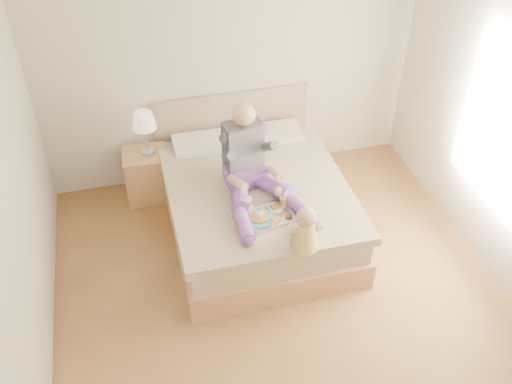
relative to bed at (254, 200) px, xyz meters
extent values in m
cube|color=brown|center=(0.00, -1.08, -0.32)|extent=(4.00, 4.20, 0.01)
cube|color=white|center=(0.00, -1.08, 2.38)|extent=(4.00, 4.20, 0.02)
cube|color=beige|center=(0.00, 1.02, 1.03)|extent=(4.00, 0.02, 2.70)
cube|color=beige|center=(-2.00, -1.08, 1.03)|extent=(0.02, 4.20, 2.70)
cube|color=white|center=(1.99, -0.88, 1.08)|extent=(0.02, 1.30, 1.60)
cube|color=#F7EDCA|center=(1.98, -0.88, 1.08)|extent=(0.01, 1.18, 1.48)
cube|color=#A5744D|center=(0.00, -0.07, -0.18)|extent=(1.68, 2.13, 0.28)
cube|color=tan|center=(0.00, -0.07, 0.08)|extent=(1.60, 2.05, 0.24)
cube|color=tan|center=(0.00, -0.22, 0.25)|extent=(1.70, 1.80, 0.09)
cube|color=white|center=(-0.38, 0.68, 0.27)|extent=(0.62, 0.40, 0.14)
cube|color=white|center=(0.38, 0.68, 0.27)|extent=(0.62, 0.40, 0.14)
cube|color=#88725E|center=(0.00, 1.01, 0.18)|extent=(1.70, 0.08, 1.00)
cube|color=#A5744D|center=(-1.00, 0.73, -0.04)|extent=(0.47, 0.43, 0.56)
cylinder|color=silver|center=(-0.96, 0.72, 0.26)|extent=(0.13, 0.13, 0.04)
cylinder|color=silver|center=(-0.96, 0.72, 0.42)|extent=(0.03, 0.03, 0.28)
cone|color=#FEE4C6|center=(-0.96, 0.72, 0.65)|extent=(0.24, 0.24, 0.18)
cube|color=#703E9B|center=(-0.09, -0.06, 0.38)|extent=(0.41, 0.34, 0.18)
cube|color=#37373F|center=(-0.10, 0.00, 0.68)|extent=(0.38, 0.26, 0.47)
sphere|color=tan|center=(-0.10, -0.03, 1.03)|extent=(0.21, 0.21, 0.21)
cylinder|color=#703E9B|center=(-0.21, -0.32, 0.37)|extent=(0.24, 0.52, 0.21)
cylinder|color=#703E9B|center=(-0.27, -0.70, 0.36)|extent=(0.13, 0.45, 0.12)
sphere|color=#703E9B|center=(-0.28, -0.92, 0.35)|extent=(0.11, 0.11, 0.11)
cylinder|color=#37373F|center=(-0.28, -0.17, 0.70)|extent=(0.10, 0.29, 0.24)
cylinder|color=tan|center=(-0.24, -0.35, 0.53)|extent=(0.15, 0.31, 0.16)
sphere|color=tan|center=(-0.19, -0.49, 0.43)|extent=(0.09, 0.09, 0.09)
cylinder|color=#703E9B|center=(0.09, -0.27, 0.37)|extent=(0.37, 0.51, 0.21)
cylinder|color=#703E9B|center=(0.27, -0.62, 0.36)|extent=(0.26, 0.46, 0.12)
sphere|color=#703E9B|center=(0.34, -0.82, 0.35)|extent=(0.11, 0.11, 0.11)
cylinder|color=#37373F|center=(0.11, -0.11, 0.70)|extent=(0.16, 0.30, 0.24)
cylinder|color=tan|center=(0.13, -0.29, 0.53)|extent=(0.09, 0.30, 0.16)
sphere|color=tan|center=(0.12, -0.44, 0.43)|extent=(0.09, 0.09, 0.09)
cube|color=silver|center=(-0.02, -0.62, 0.30)|extent=(0.50, 0.43, 0.01)
cylinder|color=teal|center=(-0.11, -0.63, 0.31)|extent=(0.26, 0.26, 0.01)
cylinder|color=#B47A3C|center=(-0.11, -0.63, 0.33)|extent=(0.17, 0.17, 0.02)
cylinder|color=white|center=(-0.19, -0.53, 0.35)|extent=(0.08, 0.08, 0.09)
torus|color=white|center=(-0.14, -0.52, 0.35)|extent=(0.03, 0.06, 0.06)
cylinder|color=#9B7D4C|center=(-0.19, -0.53, 0.39)|extent=(0.07, 0.07, 0.01)
cylinder|color=white|center=(0.08, -0.52, 0.31)|extent=(0.14, 0.14, 0.01)
cube|color=#B47A3C|center=(0.08, -0.52, 0.32)|extent=(0.09, 0.09, 0.02)
cylinder|color=white|center=(0.02, -0.71, 0.31)|extent=(0.14, 0.14, 0.01)
ellipsoid|color=red|center=(0.04, -0.72, 0.32)|extent=(0.04, 0.03, 0.01)
cylinder|color=white|center=(0.14, -0.52, 0.36)|extent=(0.07, 0.07, 0.11)
cylinder|color=orange|center=(0.14, -0.52, 0.36)|extent=(0.06, 0.06, 0.11)
cylinder|color=white|center=(0.15, -0.68, 0.32)|extent=(0.07, 0.07, 0.04)
cylinder|color=#47140A|center=(0.15, -0.68, 0.32)|extent=(0.06, 0.06, 0.03)
cone|color=gold|center=(0.18, -1.04, 0.43)|extent=(0.24, 0.24, 0.26)
sphere|color=tan|center=(0.18, -1.04, 0.62)|extent=(0.16, 0.16, 0.16)
cylinder|color=tan|center=(0.14, -0.92, 0.34)|extent=(0.10, 0.19, 0.06)
sphere|color=tan|center=(0.14, -0.83, 0.34)|extent=(0.05, 0.05, 0.05)
cylinder|color=tan|center=(0.08, -1.02, 0.48)|extent=(0.09, 0.14, 0.11)
cylinder|color=tan|center=(0.23, -0.93, 0.34)|extent=(0.07, 0.19, 0.06)
sphere|color=tan|center=(0.24, -0.84, 0.34)|extent=(0.05, 0.05, 0.05)
cylinder|color=tan|center=(0.27, -1.04, 0.48)|extent=(0.07, 0.14, 0.11)
camera|label=1|loc=(-1.08, -4.29, 3.66)|focal=40.00mm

